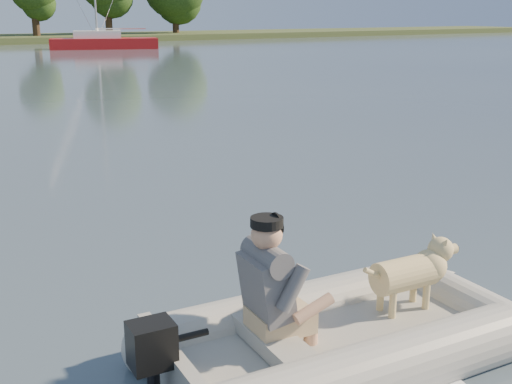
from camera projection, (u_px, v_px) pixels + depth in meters
water at (326, 318)px, 6.30m from camera, size 160.00×160.00×0.00m
dinghy at (347, 288)px, 5.47m from camera, size 4.87×3.26×1.45m
man at (269, 282)px, 5.14m from camera, size 0.80×0.70×1.13m
dog at (404, 280)px, 5.85m from camera, size 1.00×0.41×0.65m
outboard_motor at (153, 371)px, 4.77m from camera, size 0.45×0.33×0.83m
sailboat at (103, 42)px, 50.77m from camera, size 8.63×4.85×11.36m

